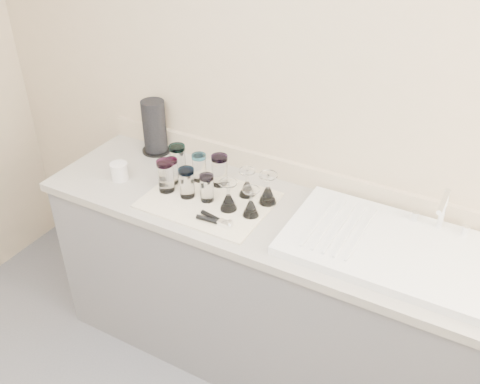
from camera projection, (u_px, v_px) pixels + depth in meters
The scene contains 18 objects.
room_envelope at pixel (7, 247), 1.08m from camera, with size 3.54×3.50×2.52m.
counter_unit at pixel (262, 288), 2.57m from camera, with size 2.06×0.62×0.90m.
sink_unit at pixel (391, 246), 2.09m from camera, with size 0.82×0.50×0.22m.
dish_towel at pixel (209, 200), 2.39m from camera, with size 0.55×0.42×0.01m, color white.
tumbler_teal at pixel (178, 160), 2.53m from camera, with size 0.08×0.08×0.15m.
tumbler_cyan at pixel (199, 167), 2.49m from camera, with size 0.07×0.07×0.13m.
tumbler_purple at pixel (220, 170), 2.45m from camera, with size 0.08×0.08×0.15m.
tumbler_magenta at pixel (166, 176), 2.41m from camera, with size 0.08×0.08×0.15m.
tumbler_blue at pixel (187, 183), 2.37m from camera, with size 0.07×0.07×0.14m.
tumbler_lavender at pixel (207, 188), 2.35m from camera, with size 0.06×0.06×0.13m.
tumbler_extra at pixel (172, 171), 2.47m from camera, with size 0.06×0.06×0.12m.
goblet_back_left at pixel (247, 187), 2.39m from camera, with size 0.07×0.07×0.13m.
goblet_back_right at pixel (268, 193), 2.34m from camera, with size 0.08×0.08×0.14m.
goblet_front_left at pixel (228, 200), 2.30m from camera, with size 0.08×0.08×0.14m.
goblet_front_right at pixel (251, 206), 2.26m from camera, with size 0.07×0.07×0.13m.
can_opener at pixel (215, 220), 2.24m from camera, with size 0.16×0.06×0.02m.
white_mug at pixel (119, 171), 2.52m from camera, with size 0.12×0.11×0.08m.
paper_towel_roll at pixel (155, 127), 2.70m from camera, with size 0.15×0.15×0.28m.
Camera 1 is at (0.82, -0.51, 2.24)m, focal length 40.00 mm.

